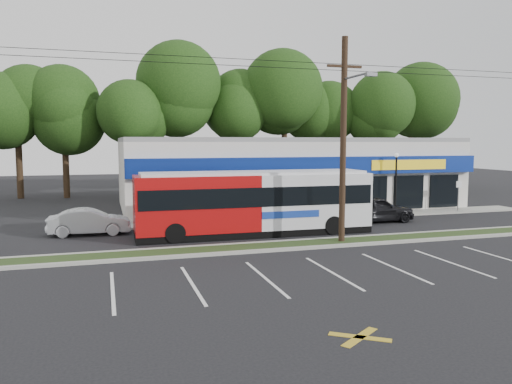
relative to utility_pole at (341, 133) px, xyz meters
The scene contains 15 objects.
ground 6.18m from the utility_pole, 161.89° to the right, with size 120.00×120.00×0.00m, color black.
grass_strip 6.06m from the utility_pole, behind, with size 40.00×1.60×0.12m, color #293A17.
curb_south 6.10m from the utility_pole, 164.67° to the right, with size 40.00×0.25×0.14m, color #9E9E93.
curb_north 6.12m from the utility_pole, 161.93° to the left, with size 40.00×0.25×0.14m, color #9E9E93.
sidewalk 9.93m from the utility_pole, 74.97° to the left, with size 32.00×2.20×0.10m, color #9E9E93.
strip_mall 15.47m from the utility_pole, 79.90° to the left, with size 25.00×12.55×5.30m.
utility_pole is the anchor object (origin of this frame).
lamp_post 11.67m from the utility_pole, 43.95° to the left, with size 0.30×0.30×4.25m.
sign_post 15.71m from the utility_pole, 30.15° to the left, with size 0.45×0.10×2.23m.
tree_line 25.28m from the utility_pole, 87.33° to the left, with size 46.76×6.76×11.83m.
metrobus 6.03m from the utility_pole, 132.32° to the left, with size 12.79×2.85×3.43m.
car_dark 8.76m from the utility_pole, 46.31° to the left, with size 1.95×4.85×1.65m, color black.
car_silver 14.11m from the utility_pole, 152.83° to the left, with size 1.50×4.31×1.42m, color #A9ADB1.
pedestrian_a 9.03m from the utility_pole, 75.92° to the left, with size 0.64×0.42×1.76m, color silver.
pedestrian_b 6.82m from the utility_pole, 92.68° to the left, with size 0.92×0.72×1.90m, color beige.
Camera 1 is at (-8.15, -21.04, 4.99)m, focal length 35.00 mm.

